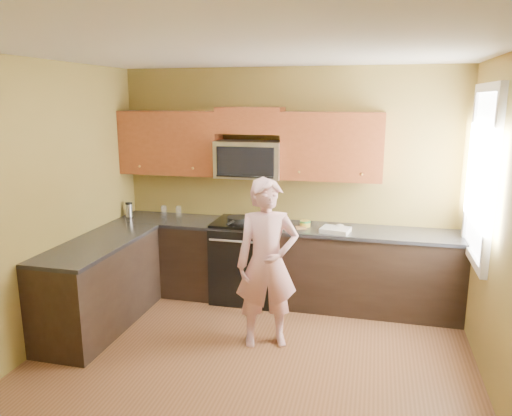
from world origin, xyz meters
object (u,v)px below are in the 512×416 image
(microwave, at_px, (250,177))
(frying_pan, at_px, (239,222))
(butter_tub, at_px, (305,227))
(stove, at_px, (247,260))
(travel_mug, at_px, (130,217))
(woman, at_px, (267,263))

(microwave, bearing_deg, frying_pan, -118.12)
(frying_pan, height_order, butter_tub, frying_pan)
(stove, distance_m, travel_mug, 1.56)
(frying_pan, height_order, travel_mug, travel_mug)
(stove, height_order, travel_mug, travel_mug)
(frying_pan, xyz_separation_m, travel_mug, (-1.41, 0.03, -0.03))
(woman, height_order, travel_mug, woman)
(stove, bearing_deg, butter_tub, 2.70)
(butter_tub, relative_size, travel_mug, 0.69)
(woman, bearing_deg, microwave, 92.59)
(frying_pan, relative_size, butter_tub, 3.78)
(stove, distance_m, microwave, 0.98)
(stove, xyz_separation_m, microwave, (0.00, 0.12, 0.97))
(woman, relative_size, butter_tub, 13.27)
(frying_pan, distance_m, butter_tub, 0.77)
(butter_tub, bearing_deg, microwave, 172.15)
(stove, distance_m, frying_pan, 0.48)
(butter_tub, bearing_deg, frying_pan, -174.59)
(woman, distance_m, travel_mug, 2.22)
(woman, xyz_separation_m, travel_mug, (-1.97, 1.01, 0.10))
(woman, relative_size, travel_mug, 9.15)
(microwave, relative_size, woman, 0.47)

